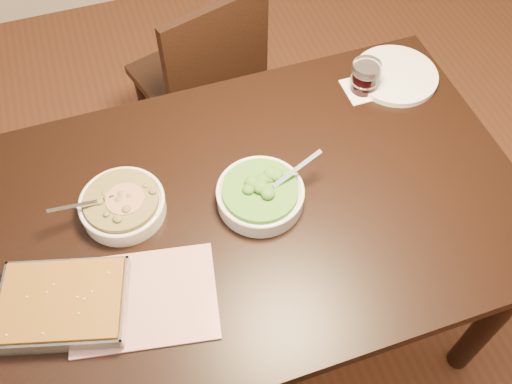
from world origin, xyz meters
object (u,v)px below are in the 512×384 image
Objects in this scene: baking_dish at (63,304)px; wine_tumbler at (365,76)px; dinner_plate at (395,75)px; chair_far at (204,76)px; stew_bowl at (123,204)px; broccoli_bowl at (260,194)px; table at (254,223)px.

wine_tumbler reaches higher than baking_dish.
dinner_plate is 0.30× the size of chair_far.
chair_far reaches higher than stew_bowl.
stew_bowl reaches higher than dinner_plate.
broccoli_bowl is at bearing 30.34° from baking_dish.
stew_bowl is at bearing -165.08° from wine_tumbler.
wine_tumbler reaches higher than table.
broccoli_bowl is at bearing -150.81° from dinner_plate.
broccoli_bowl is 0.53m from baking_dish.
stew_bowl reaches higher than baking_dish.
baking_dish is at bearing -165.11° from broccoli_bowl.
wine_tumbler is at bearing 33.04° from table.
broccoli_bowl is 2.69× the size of wine_tumbler.
wine_tumbler is 0.12m from dinner_plate.
stew_bowl reaches higher than table.
broccoli_bowl is (0.34, -0.08, 0.00)m from stew_bowl.
wine_tumbler is (0.75, 0.20, 0.02)m from stew_bowl.
chair_far is (0.06, 0.77, -0.18)m from table.
stew_bowl is at bearing 166.22° from broccoli_bowl.
dinner_plate is (0.55, 0.30, 0.10)m from table.
dinner_plate is (0.53, 0.30, -0.02)m from broccoli_bowl.
table is at bearing -146.96° from wine_tumbler.
baking_dish reaches higher than table.
baking_dish reaches higher than dinner_plate.
wine_tumbler is at bearing 39.69° from baking_dish.
stew_bowl is (-0.32, 0.08, 0.13)m from table.
table is 0.63m from dinner_plate.
stew_bowl is 0.35m from broccoli_bowl.
broccoli_bowl is at bearing 69.80° from chair_far.
table is 5.57× the size of broccoli_bowl.
chair_far is at bearing 135.69° from dinner_plate.
wine_tumbler is (0.44, 0.28, 0.15)m from table.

